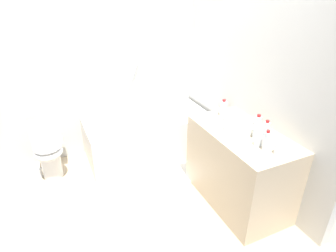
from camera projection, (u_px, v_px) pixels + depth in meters
The scene contains 18 objects.
ground_plane at pixel (134, 196), 3.20m from camera, with size 3.65×3.65×0.00m, color tan.
wall_back_tiled at pixel (98, 58), 3.60m from camera, with size 3.05×0.10×2.58m, color silver.
wall_right_mirror at pixel (246, 70), 3.12m from camera, with size 0.10×2.74×2.58m, color silver.
bathtub at pixel (147, 134), 3.87m from camera, with size 1.63×0.79×1.22m.
toilet at pixel (49, 150), 3.40m from camera, with size 0.36×0.47×0.70m.
vanity_counter at pixel (239, 167), 2.98m from camera, with size 0.62×1.15×0.84m, color tan.
sink_basin at pixel (239, 128), 2.81m from camera, with size 0.29×0.29×0.06m, color white.
sink_faucet at pixel (253, 125), 2.87m from camera, with size 0.10×0.15×0.07m.
water_bottle_0 at pixel (257, 127), 2.63m from camera, with size 0.06×0.06×0.25m.
water_bottle_1 at pixel (266, 132), 2.57m from camera, with size 0.06×0.06×0.22m.
water_bottle_2 at pixel (223, 108), 3.09m from camera, with size 0.07×0.07×0.20m.
water_bottle_3 at pixel (267, 141), 2.46m from camera, with size 0.06×0.06×0.20m.
drinking_glass_0 at pixel (279, 149), 2.42m from camera, with size 0.07×0.07×0.09m, color white.
drinking_glass_1 at pixel (228, 117), 2.99m from camera, with size 0.08×0.08×0.09m, color white.
drinking_glass_2 at pixel (258, 141), 2.55m from camera, with size 0.08×0.08×0.09m, color white.
drinking_glass_3 at pixel (216, 111), 3.15m from camera, with size 0.06×0.06×0.08m, color white.
bath_mat at pixel (181, 174), 3.56m from camera, with size 0.52×0.41×0.01m, color white.
toilet_paper_roll at pixel (37, 174), 3.47m from camera, with size 0.11×0.11×0.12m, color white.
Camera 1 is at (-0.68, -2.43, 2.16)m, focal length 30.28 mm.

